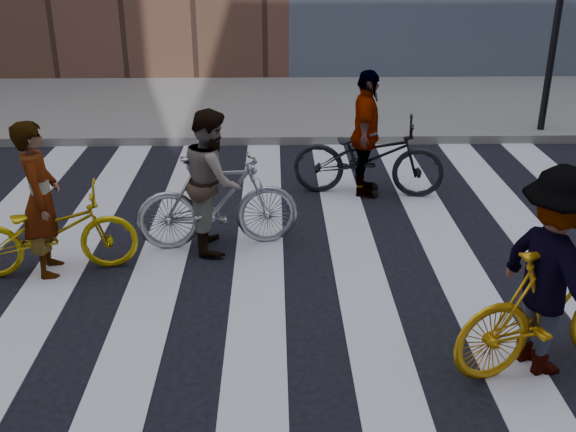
{
  "coord_description": "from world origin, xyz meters",
  "views": [
    {
      "loc": [
        -0.37,
        -6.17,
        3.48
      ],
      "look_at": [
        -0.23,
        0.3,
        0.69
      ],
      "focal_mm": 42.0,
      "sensor_mm": 36.0,
      "label": 1
    }
  ],
  "objects_px": {
    "bike_yellow_left": "(50,232)",
    "rider_left": "(41,199)",
    "rider_mid": "(212,180)",
    "rider_right": "(554,273)",
    "bike_yellow_right": "(554,308)",
    "bike_silver_mid": "(218,202)",
    "traffic_signal": "(561,6)",
    "rider_rear": "(366,134)",
    "bike_dark_rear": "(368,157)"
  },
  "relations": [
    {
      "from": "bike_yellow_left",
      "to": "rider_left",
      "type": "xyz_separation_m",
      "value": [
        -0.05,
        0.0,
        0.37
      ]
    },
    {
      "from": "rider_left",
      "to": "rider_mid",
      "type": "height_order",
      "value": "rider_left"
    },
    {
      "from": "bike_yellow_left",
      "to": "rider_right",
      "type": "bearing_deg",
      "value": -122.37
    },
    {
      "from": "bike_yellow_left",
      "to": "bike_yellow_right",
      "type": "distance_m",
      "value": 5.06
    },
    {
      "from": "rider_left",
      "to": "rider_mid",
      "type": "relative_size",
      "value": 1.03
    },
    {
      "from": "bike_silver_mid",
      "to": "traffic_signal",
      "type": "bearing_deg",
      "value": -59.76
    },
    {
      "from": "rider_left",
      "to": "rider_rear",
      "type": "height_order",
      "value": "rider_rear"
    },
    {
      "from": "bike_dark_rear",
      "to": "bike_yellow_left",
      "type": "bearing_deg",
      "value": 130.38
    },
    {
      "from": "traffic_signal",
      "to": "bike_yellow_left",
      "type": "relative_size",
      "value": 1.84
    },
    {
      "from": "rider_right",
      "to": "rider_rear",
      "type": "distance_m",
      "value": 4.19
    },
    {
      "from": "bike_silver_mid",
      "to": "rider_right",
      "type": "distance_m",
      "value": 3.81
    },
    {
      "from": "traffic_signal",
      "to": "bike_dark_rear",
      "type": "xyz_separation_m",
      "value": [
        -3.47,
        -2.64,
        -1.73
      ]
    },
    {
      "from": "rider_right",
      "to": "traffic_signal",
      "type": "bearing_deg",
      "value": -38.97
    },
    {
      "from": "traffic_signal",
      "to": "bike_yellow_left",
      "type": "distance_m",
      "value": 8.87
    },
    {
      "from": "rider_mid",
      "to": "rider_rear",
      "type": "height_order",
      "value": "rider_rear"
    },
    {
      "from": "rider_left",
      "to": "rider_right",
      "type": "distance_m",
      "value": 5.06
    },
    {
      "from": "bike_yellow_left",
      "to": "rider_left",
      "type": "relative_size",
      "value": 1.06
    },
    {
      "from": "bike_dark_rear",
      "to": "rider_left",
      "type": "relative_size",
      "value": 1.23
    },
    {
      "from": "bike_dark_rear",
      "to": "bike_silver_mid",
      "type": "bearing_deg",
      "value": 139.08
    },
    {
      "from": "rider_left",
      "to": "bike_dark_rear",
      "type": "bearing_deg",
      "value": -70.12
    },
    {
      "from": "bike_dark_rear",
      "to": "rider_rear",
      "type": "bearing_deg",
      "value": 99.1
    },
    {
      "from": "traffic_signal",
      "to": "rider_rear",
      "type": "relative_size",
      "value": 1.9
    },
    {
      "from": "bike_yellow_left",
      "to": "rider_right",
      "type": "height_order",
      "value": "rider_right"
    },
    {
      "from": "rider_right",
      "to": "rider_mid",
      "type": "bearing_deg",
      "value": 32.22
    },
    {
      "from": "bike_yellow_left",
      "to": "rider_left",
      "type": "bearing_deg",
      "value": 78.93
    },
    {
      "from": "rider_rear",
      "to": "bike_yellow_left",
      "type": "bearing_deg",
      "value": 130.73
    },
    {
      "from": "bike_yellow_right",
      "to": "rider_right",
      "type": "relative_size",
      "value": 1.05
    },
    {
      "from": "bike_yellow_left",
      "to": "rider_mid",
      "type": "relative_size",
      "value": 1.1
    },
    {
      "from": "bike_yellow_left",
      "to": "bike_dark_rear",
      "type": "bearing_deg",
      "value": -69.78
    },
    {
      "from": "rider_left",
      "to": "rider_mid",
      "type": "bearing_deg",
      "value": -81.83
    },
    {
      "from": "bike_yellow_right",
      "to": "bike_dark_rear",
      "type": "bearing_deg",
      "value": -4.56
    },
    {
      "from": "rider_rear",
      "to": "bike_yellow_right",
      "type": "bearing_deg",
      "value": -156.32
    },
    {
      "from": "traffic_signal",
      "to": "rider_mid",
      "type": "xyz_separation_m",
      "value": [
        -5.48,
        -4.28,
        -1.45
      ]
    },
    {
      "from": "bike_yellow_right",
      "to": "rider_rear",
      "type": "xyz_separation_m",
      "value": [
        -1.06,
        4.07,
        0.31
      ]
    },
    {
      "from": "traffic_signal",
      "to": "rider_right",
      "type": "relative_size",
      "value": 1.84
    },
    {
      "from": "rider_left",
      "to": "rider_rear",
      "type": "distance_m",
      "value": 4.34
    },
    {
      "from": "bike_dark_rear",
      "to": "rider_mid",
      "type": "relative_size",
      "value": 1.27
    },
    {
      "from": "rider_left",
      "to": "rider_rear",
      "type": "relative_size",
      "value": 0.97
    },
    {
      "from": "rider_mid",
      "to": "rider_right",
      "type": "bearing_deg",
      "value": -137.33
    },
    {
      "from": "bike_silver_mid",
      "to": "bike_dark_rear",
      "type": "relative_size",
      "value": 0.89
    },
    {
      "from": "traffic_signal",
      "to": "bike_dark_rear",
      "type": "height_order",
      "value": "traffic_signal"
    },
    {
      "from": "bike_yellow_right",
      "to": "bike_yellow_left",
      "type": "bearing_deg",
      "value": 50.43
    },
    {
      "from": "traffic_signal",
      "to": "rider_right",
      "type": "xyz_separation_m",
      "value": [
        -2.51,
        -6.71,
        -1.38
      ]
    },
    {
      "from": "bike_yellow_right",
      "to": "rider_mid",
      "type": "distance_m",
      "value": 3.88
    },
    {
      "from": "traffic_signal",
      "to": "rider_rear",
      "type": "bearing_deg",
      "value": -143.14
    },
    {
      "from": "bike_yellow_right",
      "to": "rider_left",
      "type": "height_order",
      "value": "rider_left"
    },
    {
      "from": "bike_dark_rear",
      "to": "rider_right",
      "type": "relative_size",
      "value": 1.16
    },
    {
      "from": "bike_dark_rear",
      "to": "rider_right",
      "type": "xyz_separation_m",
      "value": [
        0.96,
        -4.07,
        0.35
      ]
    },
    {
      "from": "traffic_signal",
      "to": "bike_silver_mid",
      "type": "xyz_separation_m",
      "value": [
        -5.43,
        -4.28,
        -1.72
      ]
    },
    {
      "from": "bike_silver_mid",
      "to": "rider_mid",
      "type": "relative_size",
      "value": 1.13
    }
  ]
}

